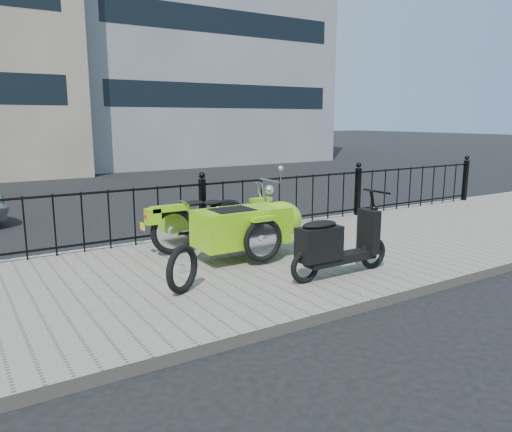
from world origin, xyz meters
TOP-DOWN VIEW (x-y plane):
  - ground at (0.00, 0.00)m, footprint 120.00×120.00m
  - sidewalk at (0.00, -0.50)m, footprint 30.00×3.80m
  - curb at (0.00, 1.44)m, footprint 30.00×0.10m
  - iron_fence at (0.00, 1.30)m, footprint 14.11×0.11m
  - building_grey at (7.00, 16.99)m, footprint 12.00×8.01m
  - motorcycle_sidecar at (-0.00, -0.13)m, footprint 2.28×1.48m
  - scooter at (0.39, -1.56)m, footprint 1.54×0.45m
  - spare_tire at (-1.44, -1.10)m, footprint 0.52×0.35m

SIDE VIEW (x-z plane):
  - ground at x=0.00m, z-range 0.00..0.00m
  - sidewalk at x=0.00m, z-range 0.00..0.12m
  - curb at x=0.00m, z-range 0.00..0.12m
  - spare_tire at x=-1.44m, z-range 0.12..0.68m
  - scooter at x=0.39m, z-range 0.00..1.05m
  - iron_fence at x=0.00m, z-range 0.05..1.12m
  - motorcycle_sidecar at x=0.00m, z-range 0.10..1.09m
  - building_grey at x=7.00m, z-range 0.00..15.00m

